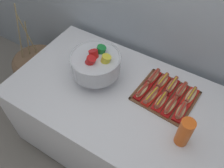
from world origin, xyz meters
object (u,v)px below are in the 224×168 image
at_px(serving_tray, 165,96).
at_px(hot_dog_6, 162,81).
at_px(floor_vase, 40,74).
at_px(hot_dog_1, 151,96).
at_px(hot_dog_5, 153,77).
at_px(hot_dog_9, 191,96).
at_px(hot_dog_7, 171,86).
at_px(hot_dog_0, 142,91).
at_px(buffet_table, 117,119).
at_px(hot_dog_4, 181,111).
at_px(hot_dog_8, 181,91).
at_px(hot_dog_2, 161,101).
at_px(punch_bowl, 96,63).
at_px(cup_stack, 184,132).
at_px(hot_dog_3, 171,106).

height_order(serving_tray, hot_dog_6, hot_dog_6).
relative_size(floor_vase, hot_dog_1, 5.85).
height_order(hot_dog_1, hot_dog_5, hot_dog_5).
bearing_deg(hot_dog_9, hot_dog_7, 175.76).
bearing_deg(hot_dog_7, hot_dog_0, -136.51).
distance_m(buffet_table, hot_dog_1, 0.45).
distance_m(hot_dog_4, hot_dog_8, 0.18).
relative_size(hot_dog_2, hot_dog_5, 0.96).
xyz_separation_m(hot_dog_7, hot_dog_8, (0.07, -0.01, -0.00)).
bearing_deg(hot_dog_8, hot_dog_0, -147.98).
bearing_deg(hot_dog_9, hot_dog_5, 175.76).
bearing_deg(buffet_table, hot_dog_0, 29.70).
bearing_deg(hot_dog_5, hot_dog_6, -4.24).
bearing_deg(hot_dog_2, hot_dog_4, -4.24).
xyz_separation_m(floor_vase, hot_dog_7, (1.36, 0.10, 0.56)).
bearing_deg(buffet_table, hot_dog_8, 31.14).
bearing_deg(punch_bowl, floor_vase, 173.57).
bearing_deg(serving_tray, hot_dog_4, -33.05).
relative_size(hot_dog_0, punch_bowl, 0.43).
bearing_deg(hot_dog_1, buffet_table, -160.54).
distance_m(punch_bowl, cup_stack, 0.76).
bearing_deg(floor_vase, hot_dog_8, 3.64).
xyz_separation_m(hot_dog_3, hot_dog_5, (-0.21, 0.18, -0.00)).
distance_m(serving_tray, hot_dog_4, 0.17).
bearing_deg(hot_dog_8, buffet_table, -148.86).
height_order(buffet_table, hot_dog_7, hot_dog_7).
height_order(hot_dog_2, punch_bowl, punch_bowl).
bearing_deg(serving_tray, hot_dog_7, 85.76).
bearing_deg(hot_dog_7, cup_stack, -59.32).
relative_size(serving_tray, punch_bowl, 1.17).
bearing_deg(hot_dog_0, hot_dog_7, 43.49).
bearing_deg(floor_vase, hot_dog_1, -2.78).
distance_m(hot_dog_0, hot_dog_9, 0.34).
bearing_deg(punch_bowl, hot_dog_7, 19.92).
height_order(hot_dog_5, punch_bowl, punch_bowl).
distance_m(floor_vase, hot_dog_7, 1.48).
distance_m(buffet_table, punch_bowl, 0.56).
relative_size(serving_tray, hot_dog_6, 2.59).
bearing_deg(hot_dog_6, punch_bowl, -156.52).
relative_size(serving_tray, hot_dog_5, 2.44).
relative_size(hot_dog_4, hot_dog_7, 0.83).
xyz_separation_m(serving_tray, hot_dog_8, (0.08, 0.08, 0.03)).
xyz_separation_m(hot_dog_3, hot_dog_9, (0.09, 0.16, -0.00)).
distance_m(hot_dog_7, hot_dog_9, 0.15).
height_order(hot_dog_0, hot_dog_1, hot_dog_0).
distance_m(hot_dog_6, cup_stack, 0.47).
bearing_deg(hot_dog_4, hot_dog_5, 146.95).
bearing_deg(hot_dog_1, hot_dog_7, 61.32).
bearing_deg(floor_vase, hot_dog_7, 4.07).
distance_m(serving_tray, punch_bowl, 0.55).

